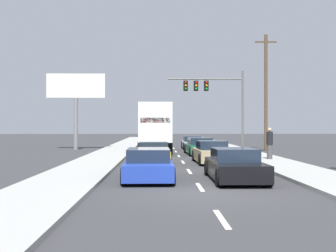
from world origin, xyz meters
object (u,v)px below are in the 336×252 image
(box_truck, at_px, (155,125))
(utility_pole_mid, at_px, (266,91))
(car_blue, at_px, (149,165))
(pedestrian_near_corner, at_px, (270,143))
(car_silver, at_px, (192,143))
(car_black, at_px, (235,166))
(car_tan, at_px, (212,153))
(traffic_signal_mast, at_px, (209,91))
(roadside_billboard, at_px, (76,94))
(car_yellow, at_px, (153,153))
(car_green, at_px, (200,147))

(box_truck, distance_m, utility_pole_mid, 9.91)
(car_blue, bearing_deg, pedestrian_near_corner, 50.25)
(car_silver, relative_size, pedestrian_near_corner, 2.22)
(pedestrian_near_corner, bearing_deg, utility_pole_mid, 76.88)
(car_blue, bearing_deg, car_black, -5.36)
(box_truck, height_order, car_tan, box_truck)
(car_blue, height_order, car_tan, car_tan)
(car_black, bearing_deg, box_truck, 100.91)
(traffic_signal_mast, distance_m, roadside_billboard, 12.46)
(utility_pole_mid, distance_m, pedestrian_near_corner, 11.10)
(car_blue, bearing_deg, utility_pole_mid, 63.21)
(box_truck, height_order, car_black, box_truck)
(car_silver, xyz_separation_m, car_tan, (-0.06, -14.24, 0.05))
(car_yellow, height_order, car_green, same)
(box_truck, distance_m, car_yellow, 9.37)
(box_truck, xyz_separation_m, utility_pole_mid, (9.24, 2.15, 2.86))
(utility_pole_mid, bearing_deg, pedestrian_near_corner, -103.12)
(car_silver, height_order, car_black, car_black)
(box_truck, xyz_separation_m, car_silver, (3.34, 5.10, -1.61))
(car_yellow, bearing_deg, car_tan, 1.70)
(car_yellow, relative_size, roadside_billboard, 0.62)
(car_blue, xyz_separation_m, traffic_signal_mast, (5.25, 23.76, 4.85))
(car_silver, height_order, pedestrian_near_corner, pedestrian_near_corner)
(car_yellow, height_order, traffic_signal_mast, traffic_signal_mast)
(car_silver, relative_size, car_green, 0.88)
(car_silver, bearing_deg, traffic_signal_mast, 51.76)
(car_tan, distance_m, car_black, 7.56)
(box_truck, relative_size, car_tan, 2.13)
(car_blue, height_order, pedestrian_near_corner, pedestrian_near_corner)
(car_yellow, xyz_separation_m, pedestrian_near_corner, (6.89, 1.27, 0.50))
(car_yellow, distance_m, pedestrian_near_corner, 7.03)
(box_truck, bearing_deg, roadside_billboard, 148.16)
(utility_pole_mid, distance_m, roadside_billboard, 16.33)
(car_tan, bearing_deg, car_green, 89.89)
(car_tan, xyz_separation_m, car_black, (-0.06, -7.56, -0.01))
(car_green, distance_m, car_tan, 7.12)
(box_truck, xyz_separation_m, pedestrian_near_corner, (6.89, -7.97, -1.06))
(utility_pole_mid, xyz_separation_m, pedestrian_near_corner, (-2.36, -10.12, -3.92))
(utility_pole_mid, relative_size, pedestrian_near_corner, 5.23)
(car_silver, height_order, traffic_signal_mast, traffic_signal_mast)
(car_green, xyz_separation_m, car_black, (-0.08, -14.68, 0.00))
(car_silver, relative_size, car_tan, 1.00)
(car_silver, relative_size, utility_pole_mid, 0.42)
(car_blue, relative_size, car_tan, 1.08)
(car_black, bearing_deg, car_yellow, 113.38)
(car_yellow, height_order, roadside_billboard, roadside_billboard)
(car_tan, bearing_deg, utility_pole_mid, 62.16)
(car_black, xyz_separation_m, pedestrian_near_corner, (3.67, 8.74, 0.51))
(car_tan, bearing_deg, car_black, -90.47)
(car_blue, height_order, car_black, car_black)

